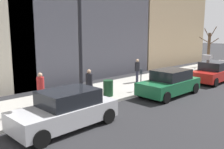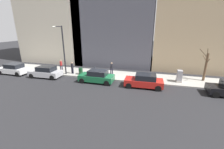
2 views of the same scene
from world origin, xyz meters
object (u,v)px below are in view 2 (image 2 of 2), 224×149
at_px(pedestrian_near_meter, 112,67).
at_px(pedestrian_far_corner, 61,65).
at_px(office_block_center, 119,16).
at_px(parked_car_green, 97,76).
at_px(parking_meter, 95,71).
at_px(bare_tree, 206,66).
at_px(parked_car_white, 14,69).
at_px(pedestrian_midblock, 72,67).
at_px(parked_car_red, 144,81).
at_px(parked_car_silver, 46,72).
at_px(streetlamp, 62,47).
at_px(trash_bin, 81,71).
at_px(utility_box, 179,76).

distance_m(pedestrian_near_meter, pedestrian_far_corner, 7.78).
bearing_deg(office_block_center, parked_car_green, -178.90).
relative_size(parking_meter, bare_tree, 0.33).
bearing_deg(parked_car_white, parked_car_green, -88.94).
bearing_deg(parked_car_green, pedestrian_midblock, 65.50).
bearing_deg(pedestrian_midblock, parked_car_red, 5.90).
height_order(parked_car_silver, parking_meter, parked_car_silver).
bearing_deg(streetlamp, pedestrian_near_meter, -72.34).
bearing_deg(trash_bin, pedestrian_near_meter, -71.56).
bearing_deg(utility_box, parking_meter, 94.64).
bearing_deg(parking_meter, bare_tree, -80.96).
distance_m(utility_box, office_block_center, 16.37).
bearing_deg(trash_bin, parked_car_green, -121.99).
xyz_separation_m(parked_car_green, parked_car_white, (0.03, 12.75, 0.00)).
height_order(parked_car_silver, pedestrian_midblock, pedestrian_midblock).
xyz_separation_m(pedestrian_near_meter, office_block_center, (9.64, 1.20, 7.35)).
bearing_deg(parked_car_red, bare_tree, -63.07).
height_order(parked_car_silver, utility_box, utility_box).
bearing_deg(streetlamp, parked_car_red, -97.41).
bearing_deg(parked_car_green, streetlamp, 75.47).
bearing_deg(utility_box, bare_tree, -66.54).
relative_size(parked_car_silver, pedestrian_midblock, 2.56).
height_order(parked_car_silver, streetlamp, streetlamp).
bearing_deg(parked_car_red, parked_car_green, 87.98).
xyz_separation_m(parking_meter, office_block_center, (11.46, -0.58, 7.46)).
bearing_deg(parking_meter, utility_box, -85.36).
xyz_separation_m(trash_bin, pedestrian_far_corner, (0.90, 3.66, 0.49)).
xyz_separation_m(parked_car_silver, parking_meter, (1.56, -6.46, 0.24)).
height_order(parked_car_silver, pedestrian_near_meter, pedestrian_near_meter).
relative_size(parked_car_white, trash_bin, 4.71).
distance_m(parked_car_white, bare_tree, 25.66).
xyz_separation_m(parked_car_green, utility_box, (2.37, -9.65, 0.11)).
height_order(parking_meter, pedestrian_far_corner, pedestrian_far_corner).
xyz_separation_m(parked_car_red, pedestrian_far_corner, (2.94, 12.49, 0.35)).
height_order(parked_car_silver, bare_tree, bare_tree).
bearing_deg(parked_car_green, bare_tree, -73.98).
relative_size(parked_car_green, pedestrian_midblock, 2.53).
height_order(parked_car_red, utility_box, utility_box).
bearing_deg(pedestrian_near_meter, parked_car_white, -20.81).
xyz_separation_m(parked_car_silver, streetlamp, (1.39, -2.00, 3.28)).
relative_size(parked_car_green, parked_car_silver, 0.99).
relative_size(parked_car_green, office_block_center, 0.25).
xyz_separation_m(parking_meter, utility_box, (0.85, -10.48, -0.13)).
relative_size(parking_meter, trash_bin, 1.50).
height_order(pedestrian_far_corner, office_block_center, office_block_center).
height_order(parking_meter, bare_tree, bare_tree).
height_order(parking_meter, pedestrian_midblock, pedestrian_midblock).
bearing_deg(parking_meter, office_block_center, -2.90).
relative_size(trash_bin, office_block_center, 0.05).
xyz_separation_m(parked_car_white, parking_meter, (1.50, -11.92, 0.24)).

